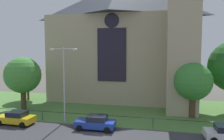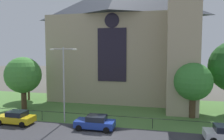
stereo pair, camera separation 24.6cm
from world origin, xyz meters
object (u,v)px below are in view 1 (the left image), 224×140
(streetlamp_near, at_px, (64,75))
(tree_left_near, at_px, (23,75))
(tree_right_near, at_px, (193,82))
(parked_car_blue, at_px, (96,122))
(parked_car_yellow, at_px, (16,118))
(tree_left_far, at_px, (28,75))
(church_building, at_px, (123,39))

(streetlamp_near, bearing_deg, tree_left_near, 153.27)
(tree_right_near, bearing_deg, parked_car_blue, -147.64)
(parked_car_yellow, bearing_deg, streetlamp_near, -158.53)
(tree_left_far, bearing_deg, parked_car_yellow, -62.57)
(tree_left_near, distance_m, streetlamp_near, 9.14)
(church_building, bearing_deg, tree_right_near, -41.88)
(tree_right_near, xyz_separation_m, parked_car_yellow, (-19.83, -7.05, -3.75))
(tree_left_near, xyz_separation_m, tree_right_near, (22.91, 1.09, -0.37))
(church_building, bearing_deg, parked_car_blue, -90.52)
(tree_left_near, bearing_deg, tree_left_far, 117.60)
(tree_left_far, xyz_separation_m, streetlamp_near, (11.01, -9.58, 1.27))
(tree_left_near, relative_size, streetlamp_near, 0.85)
(tree_right_near, distance_m, parked_car_yellow, 21.38)
(tree_left_far, xyz_separation_m, tree_left_near, (2.87, -5.48, 0.64))
(tree_left_near, bearing_deg, church_building, 39.74)
(parked_car_yellow, relative_size, parked_car_blue, 1.01)
(tree_right_near, distance_m, streetlamp_near, 15.68)
(church_building, height_order, tree_right_near, church_building)
(tree_left_far, height_order, streetlamp_near, streetlamp_near)
(streetlamp_near, distance_m, parked_car_yellow, 7.20)
(tree_left_far, relative_size, tree_right_near, 0.92)
(tree_right_near, bearing_deg, church_building, 138.12)
(tree_right_near, bearing_deg, tree_left_near, -177.28)
(church_building, height_order, tree_left_near, church_building)
(parked_car_yellow, bearing_deg, church_building, -118.64)
(tree_left_far, bearing_deg, tree_right_near, -9.68)
(tree_left_far, xyz_separation_m, parked_car_yellow, (5.94, -11.44, -3.49))
(tree_left_near, bearing_deg, tree_right_near, 2.72)
(parked_car_blue, bearing_deg, tree_left_near, -24.96)
(tree_left_near, relative_size, parked_car_yellow, 1.76)
(tree_left_near, height_order, tree_right_near, tree_left_near)
(tree_left_near, relative_size, parked_car_blue, 1.77)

